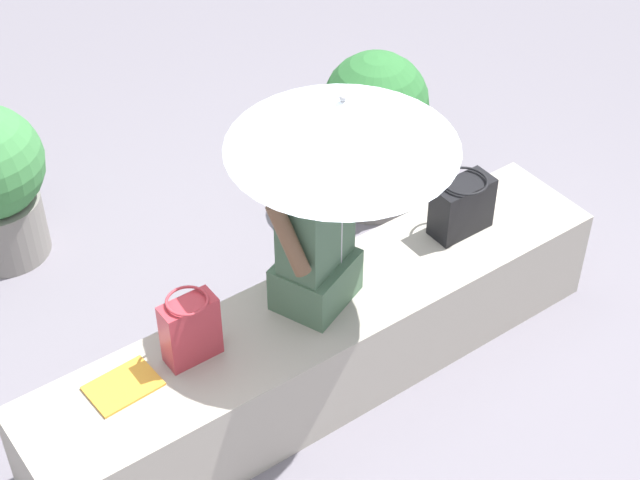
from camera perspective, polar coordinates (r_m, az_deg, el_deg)
The scene contains 8 objects.
ground_plane at distance 4.78m, azimuth 0.23°, elevation -7.88°, with size 14.00×14.00×0.00m, color slate.
stone_bench at distance 4.60m, azimuth 0.23°, elevation -5.82°, with size 2.83×0.55×0.50m, color #A8A093.
person_seated at distance 4.19m, azimuth -0.26°, elevation 0.54°, with size 0.51×0.39×0.90m.
parasol at distance 3.86m, azimuth 1.28°, elevation 6.55°, with size 0.93×0.93×1.06m.
handbag_black at distance 4.76m, azimuth 8.02°, elevation 1.94°, with size 0.29×0.22×0.29m.
tote_bag_canvas at distance 4.13m, azimuth -7.34°, elevation -5.00°, with size 0.23×0.17×0.32m.
magazine at distance 4.16m, azimuth -11.06°, elevation -8.10°, with size 0.28×0.20×0.01m, color gold.
planter_near at distance 5.54m, azimuth 3.11°, elevation 6.34°, with size 0.58×0.58×0.91m.
Camera 1 is at (1.88, 2.57, 3.56)m, focal length 56.64 mm.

